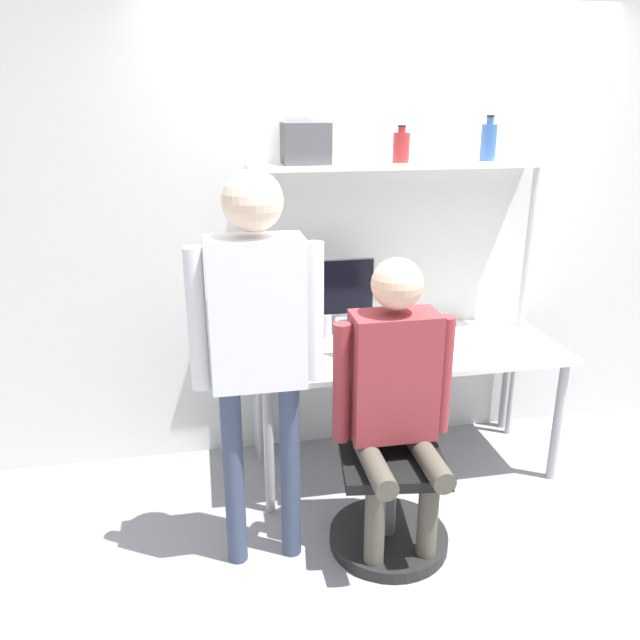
{
  "coord_description": "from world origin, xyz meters",
  "views": [
    {
      "loc": [
        -1.06,
        -2.63,
        1.99
      ],
      "look_at": [
        -0.56,
        -0.08,
        1.08
      ],
      "focal_mm": 35.0,
      "sensor_mm": 36.0,
      "label": 1
    }
  ],
  "objects_px": {
    "laptop": "(368,347)",
    "person_seated": "(395,388)",
    "monitor": "(326,295)",
    "person_standing": "(257,326)",
    "cell_phone": "(414,358)",
    "storage_box": "(306,144)",
    "office_chair": "(389,486)",
    "bottle_blue": "(488,142)",
    "bottle_red": "(402,147)"
  },
  "relations": [
    {
      "from": "laptop",
      "to": "person_seated",
      "type": "relative_size",
      "value": 0.23
    },
    {
      "from": "laptop",
      "to": "monitor",
      "type": "bearing_deg",
      "value": 116.26
    },
    {
      "from": "person_seated",
      "to": "person_standing",
      "type": "bearing_deg",
      "value": 176.35
    },
    {
      "from": "monitor",
      "to": "person_seated",
      "type": "height_order",
      "value": "person_seated"
    },
    {
      "from": "monitor",
      "to": "cell_phone",
      "type": "xyz_separation_m",
      "value": [
        0.39,
        -0.38,
        -0.25
      ]
    },
    {
      "from": "monitor",
      "to": "storage_box",
      "type": "bearing_deg",
      "value": -178.95
    },
    {
      "from": "monitor",
      "to": "person_seated",
      "type": "bearing_deg",
      "value": -81.61
    },
    {
      "from": "office_chair",
      "to": "person_seated",
      "type": "bearing_deg",
      "value": -96.55
    },
    {
      "from": "cell_phone",
      "to": "office_chair",
      "type": "relative_size",
      "value": 0.16
    },
    {
      "from": "person_standing",
      "to": "bottle_blue",
      "type": "xyz_separation_m",
      "value": [
        1.34,
        0.83,
        0.66
      ]
    },
    {
      "from": "office_chair",
      "to": "cell_phone",
      "type": "bearing_deg",
      "value": 60.18
    },
    {
      "from": "cell_phone",
      "to": "bottle_blue",
      "type": "xyz_separation_m",
      "value": [
        0.49,
        0.38,
        1.06
      ]
    },
    {
      "from": "bottle_blue",
      "to": "storage_box",
      "type": "relative_size",
      "value": 1.0
    },
    {
      "from": "person_seated",
      "to": "bottle_red",
      "type": "distance_m",
      "value": 1.32
    },
    {
      "from": "laptop",
      "to": "cell_phone",
      "type": "distance_m",
      "value": 0.25
    },
    {
      "from": "cell_phone",
      "to": "office_chair",
      "type": "height_order",
      "value": "office_chair"
    },
    {
      "from": "monitor",
      "to": "cell_phone",
      "type": "height_order",
      "value": "monitor"
    },
    {
      "from": "person_seated",
      "to": "bottle_blue",
      "type": "xyz_separation_m",
      "value": [
        0.75,
        0.87,
        0.97
      ]
    },
    {
      "from": "cell_phone",
      "to": "person_standing",
      "type": "distance_m",
      "value": 1.04
    },
    {
      "from": "person_standing",
      "to": "bottle_blue",
      "type": "height_order",
      "value": "bottle_blue"
    },
    {
      "from": "cell_phone",
      "to": "storage_box",
      "type": "bearing_deg",
      "value": 143.08
    },
    {
      "from": "person_seated",
      "to": "storage_box",
      "type": "distance_m",
      "value": 1.33
    },
    {
      "from": "cell_phone",
      "to": "office_chair",
      "type": "bearing_deg",
      "value": -119.82
    },
    {
      "from": "office_chair",
      "to": "storage_box",
      "type": "xyz_separation_m",
      "value": [
        -0.24,
        0.82,
        1.5
      ]
    },
    {
      "from": "bottle_blue",
      "to": "bottle_red",
      "type": "bearing_deg",
      "value": -180.0
    },
    {
      "from": "laptop",
      "to": "person_standing",
      "type": "xyz_separation_m",
      "value": [
        -0.62,
        -0.52,
        0.34
      ]
    },
    {
      "from": "bottle_red",
      "to": "storage_box",
      "type": "xyz_separation_m",
      "value": [
        -0.51,
        0.0,
        0.02
      ]
    },
    {
      "from": "person_standing",
      "to": "person_seated",
      "type": "bearing_deg",
      "value": -3.65
    },
    {
      "from": "bottle_red",
      "to": "person_seated",
      "type": "bearing_deg",
      "value": -107.21
    },
    {
      "from": "bottle_red",
      "to": "bottle_blue",
      "type": "bearing_deg",
      "value": 0.0
    },
    {
      "from": "monitor",
      "to": "bottle_red",
      "type": "xyz_separation_m",
      "value": [
        0.4,
        -0.0,
        0.78
      ]
    },
    {
      "from": "person_seated",
      "to": "person_standing",
      "type": "relative_size",
      "value": 0.79
    },
    {
      "from": "monitor",
      "to": "office_chair",
      "type": "relative_size",
      "value": 0.59
    },
    {
      "from": "person_seated",
      "to": "person_standing",
      "type": "height_order",
      "value": "person_standing"
    },
    {
      "from": "office_chair",
      "to": "person_seated",
      "type": "xyz_separation_m",
      "value": [
        -0.01,
        -0.05,
        0.53
      ]
    },
    {
      "from": "monitor",
      "to": "laptop",
      "type": "relative_size",
      "value": 1.68
    },
    {
      "from": "office_chair",
      "to": "person_standing",
      "type": "xyz_separation_m",
      "value": [
        -0.59,
        -0.01,
        0.84
      ]
    },
    {
      "from": "person_standing",
      "to": "storage_box",
      "type": "relative_size",
      "value": 7.45
    },
    {
      "from": "office_chair",
      "to": "bottle_red",
      "type": "distance_m",
      "value": 1.72
    },
    {
      "from": "laptop",
      "to": "bottle_blue",
      "type": "xyz_separation_m",
      "value": [
        0.72,
        0.32,
        1.0
      ]
    },
    {
      "from": "laptop",
      "to": "storage_box",
      "type": "distance_m",
      "value": 1.08
    },
    {
      "from": "laptop",
      "to": "person_seated",
      "type": "height_order",
      "value": "person_seated"
    },
    {
      "from": "person_standing",
      "to": "bottle_red",
      "type": "relative_size",
      "value": 9.33
    },
    {
      "from": "laptop",
      "to": "person_standing",
      "type": "distance_m",
      "value": 0.87
    },
    {
      "from": "laptop",
      "to": "cell_phone",
      "type": "height_order",
      "value": "laptop"
    },
    {
      "from": "bottle_red",
      "to": "storage_box",
      "type": "distance_m",
      "value": 0.51
    },
    {
      "from": "person_standing",
      "to": "cell_phone",
      "type": "bearing_deg",
      "value": 28.34
    },
    {
      "from": "bottle_blue",
      "to": "bottle_red",
      "type": "relative_size",
      "value": 1.26
    },
    {
      "from": "monitor",
      "to": "office_chair",
      "type": "bearing_deg",
      "value": -80.75
    },
    {
      "from": "monitor",
      "to": "bottle_red",
      "type": "height_order",
      "value": "bottle_red"
    }
  ]
}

